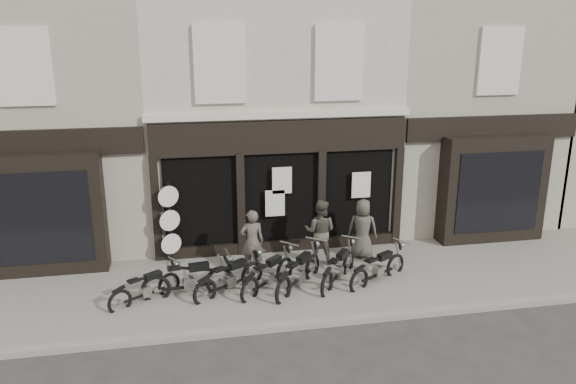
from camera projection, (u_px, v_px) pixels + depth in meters
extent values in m
plane|color=#2D2B28|center=(303.00, 300.00, 13.53)|extent=(90.00, 90.00, 0.00)
cube|color=slate|center=(295.00, 282.00, 14.36)|extent=(30.00, 4.20, 0.12)
cube|color=gray|center=(315.00, 323.00, 12.33)|extent=(30.00, 0.25, 0.13)
cube|color=#BDB4A2|center=(264.00, 99.00, 18.04)|extent=(7.20, 6.00, 8.20)
cube|color=black|center=(281.00, 137.00, 15.32)|extent=(7.10, 0.18, 0.90)
cube|color=black|center=(281.00, 204.00, 15.92)|extent=(6.50, 0.10, 2.95)
cube|color=black|center=(282.00, 247.00, 16.21)|extent=(7.10, 0.20, 0.44)
cube|color=beige|center=(281.00, 115.00, 15.18)|extent=(7.30, 0.22, 0.18)
cube|color=beige|center=(220.00, 65.00, 14.51)|extent=(1.35, 0.12, 2.00)
cube|color=black|center=(220.00, 64.00, 14.54)|extent=(1.05, 0.06, 1.70)
cube|color=beige|center=(339.00, 63.00, 15.09)|extent=(1.35, 0.12, 2.00)
cube|color=black|center=(339.00, 63.00, 15.11)|extent=(1.05, 0.06, 1.70)
cube|color=black|center=(156.00, 211.00, 15.21)|extent=(0.22, 0.22, 3.00)
cube|color=black|center=(241.00, 206.00, 15.62)|extent=(0.22, 0.22, 3.00)
cube|color=black|center=(321.00, 201.00, 16.04)|extent=(0.22, 0.22, 3.00)
cube|color=black|center=(397.00, 197.00, 16.45)|extent=(0.22, 0.22, 3.00)
cube|color=beige|center=(282.00, 180.00, 15.54)|extent=(0.55, 0.04, 0.75)
cube|color=beige|center=(361.00, 185.00, 16.03)|extent=(0.55, 0.04, 0.75)
cube|color=beige|center=(275.00, 203.00, 15.69)|extent=(0.55, 0.04, 0.75)
cube|color=gray|center=(56.00, 104.00, 16.89)|extent=(5.50, 6.00, 8.20)
cube|color=black|center=(40.00, 215.00, 14.41)|extent=(3.20, 0.70, 3.20)
cube|color=black|center=(37.00, 219.00, 14.08)|extent=(2.60, 0.06, 2.40)
cube|color=black|center=(34.00, 144.00, 14.18)|extent=(5.40, 0.16, 0.70)
cube|color=beige|center=(24.00, 67.00, 13.66)|extent=(1.30, 0.10, 1.90)
cube|color=black|center=(25.00, 67.00, 13.69)|extent=(1.00, 0.06, 1.60)
cube|color=gray|center=(448.00, 95.00, 19.18)|extent=(5.50, 6.00, 8.20)
cube|color=black|center=(492.00, 189.00, 16.70)|extent=(3.20, 0.70, 3.20)
cube|color=black|center=(499.00, 192.00, 16.37)|extent=(2.60, 0.06, 2.40)
cube|color=black|center=(493.00, 127.00, 16.48)|extent=(5.40, 0.16, 0.70)
cube|color=beige|center=(500.00, 61.00, 15.95)|extent=(1.30, 0.10, 1.90)
cube|color=black|center=(499.00, 61.00, 15.98)|extent=(1.00, 0.06, 1.60)
torus|color=black|center=(169.00, 285.00, 13.65)|extent=(0.56, 0.40, 0.61)
torus|color=black|center=(120.00, 302.00, 12.78)|extent=(0.56, 0.40, 0.61)
cube|color=black|center=(145.00, 295.00, 13.23)|extent=(0.92, 0.62, 0.05)
cube|color=gray|center=(146.00, 292.00, 13.22)|extent=(0.27, 0.25, 0.23)
cube|color=black|center=(153.00, 276.00, 13.27)|extent=(0.43, 0.35, 0.15)
cube|color=black|center=(134.00, 281.00, 12.92)|extent=(0.32, 0.30, 0.05)
cylinder|color=gray|center=(174.00, 260.00, 13.62)|extent=(0.31, 0.45, 0.03)
torus|color=black|center=(220.00, 281.00, 13.74)|extent=(0.72, 0.18, 0.72)
torus|color=black|center=(156.00, 289.00, 13.29)|extent=(0.72, 0.18, 0.72)
cube|color=black|center=(188.00, 287.00, 13.53)|extent=(1.25, 0.20, 0.06)
cube|color=gray|center=(189.00, 283.00, 13.51)|extent=(0.27, 0.22, 0.27)
cube|color=black|center=(199.00, 267.00, 13.47)|extent=(0.50, 0.24, 0.18)
cube|color=black|center=(174.00, 268.00, 13.29)|extent=(0.34, 0.25, 0.06)
cylinder|color=gray|center=(228.00, 253.00, 13.61)|extent=(0.11, 0.61, 0.04)
torus|color=black|center=(252.00, 275.00, 14.14)|extent=(0.62, 0.45, 0.68)
torus|color=black|center=(205.00, 293.00, 13.16)|extent=(0.62, 0.45, 0.68)
cube|color=black|center=(229.00, 285.00, 13.66)|extent=(1.02, 0.70, 0.06)
cube|color=gray|center=(230.00, 282.00, 13.65)|extent=(0.30, 0.28, 0.26)
cube|color=black|center=(237.00, 264.00, 13.71)|extent=(0.48, 0.40, 0.17)
cube|color=black|center=(219.00, 269.00, 13.32)|extent=(0.36, 0.33, 0.06)
cylinder|color=gray|center=(258.00, 248.00, 14.10)|extent=(0.35, 0.50, 0.04)
torus|color=black|center=(285.00, 270.00, 14.40)|extent=(0.55, 0.54, 0.68)
torus|color=black|center=(250.00, 291.00, 13.26)|extent=(0.55, 0.54, 0.68)
cube|color=black|center=(268.00, 281.00, 13.84)|extent=(0.88, 0.87, 0.06)
cube|color=gray|center=(268.00, 278.00, 13.84)|extent=(0.30, 0.30, 0.26)
cube|color=black|center=(274.00, 261.00, 13.92)|extent=(0.45, 0.44, 0.17)
cube|color=black|center=(260.00, 267.00, 13.47)|extent=(0.35, 0.35, 0.06)
cylinder|color=gray|center=(289.00, 244.00, 14.39)|extent=(0.43, 0.44, 0.04)
torus|color=black|center=(312.00, 267.00, 14.51)|extent=(0.53, 0.62, 0.72)
torus|color=black|center=(283.00, 291.00, 13.21)|extent=(0.53, 0.62, 0.72)
cube|color=black|center=(298.00, 280.00, 13.87)|extent=(0.84, 1.01, 0.06)
cube|color=gray|center=(299.00, 277.00, 13.87)|extent=(0.31, 0.32, 0.28)
cube|color=black|center=(304.00, 258.00, 13.97)|extent=(0.45, 0.49, 0.18)
cube|color=black|center=(292.00, 265.00, 13.46)|extent=(0.37, 0.38, 0.06)
cylinder|color=gray|center=(316.00, 239.00, 14.51)|extent=(0.50, 0.42, 0.04)
torus|color=black|center=(348.00, 263.00, 14.81)|extent=(0.49, 0.60, 0.68)
torus|color=black|center=(327.00, 285.00, 13.56)|extent=(0.49, 0.60, 0.68)
cube|color=black|center=(338.00, 275.00, 14.20)|extent=(0.76, 0.98, 0.06)
cube|color=gray|center=(338.00, 272.00, 14.19)|extent=(0.29, 0.30, 0.26)
cube|color=black|center=(342.00, 255.00, 14.29)|extent=(0.42, 0.47, 0.17)
cube|color=black|center=(334.00, 261.00, 13.80)|extent=(0.34, 0.36, 0.06)
cylinder|color=gray|center=(352.00, 237.00, 14.81)|extent=(0.48, 0.38, 0.04)
torus|color=black|center=(395.00, 266.00, 14.67)|extent=(0.62, 0.42, 0.67)
torus|color=black|center=(359.00, 281.00, 13.76)|extent=(0.62, 0.42, 0.67)
cube|color=black|center=(377.00, 275.00, 14.23)|extent=(1.03, 0.64, 0.06)
cube|color=gray|center=(378.00, 272.00, 14.22)|extent=(0.29, 0.27, 0.25)
cube|color=black|center=(385.00, 256.00, 14.26)|extent=(0.47, 0.37, 0.17)
cube|color=black|center=(371.00, 260.00, 13.90)|extent=(0.35, 0.32, 0.06)
cylinder|color=gray|center=(402.00, 241.00, 14.62)|extent=(0.32, 0.51, 0.04)
imported|color=#47413A|center=(252.00, 242.00, 14.54)|extent=(0.64, 0.43, 1.72)
imported|color=#423E35|center=(320.00, 231.00, 15.20)|extent=(1.06, 0.97, 1.77)
imported|color=#3F3B35|center=(362.00, 229.00, 15.57)|extent=(0.95, 0.78, 1.67)
cylinder|color=black|center=(173.00, 265.00, 15.46)|extent=(0.37, 0.37, 0.06)
cylinder|color=black|center=(170.00, 225.00, 15.14)|extent=(0.07, 0.07, 2.38)
cylinder|color=black|center=(168.00, 196.00, 14.88)|extent=(0.55, 0.27, 0.58)
cylinder|color=beige|center=(168.00, 197.00, 14.85)|extent=(0.53, 0.24, 0.58)
cylinder|color=black|center=(170.00, 220.00, 15.07)|extent=(0.55, 0.27, 0.58)
cylinder|color=beige|center=(170.00, 221.00, 15.04)|extent=(0.53, 0.24, 0.58)
cylinder|color=black|center=(171.00, 244.00, 15.25)|extent=(0.55, 0.27, 0.58)
cylinder|color=beige|center=(171.00, 244.00, 15.23)|extent=(0.53, 0.24, 0.58)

